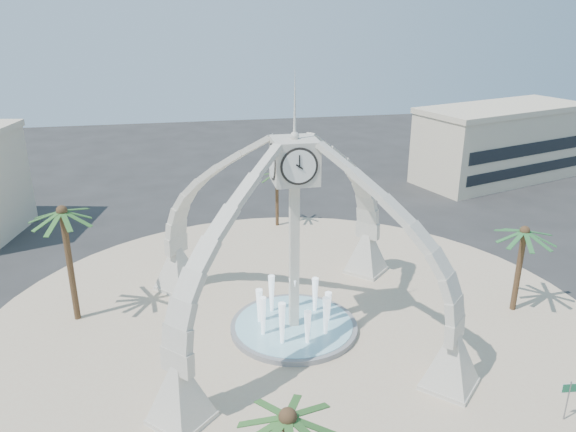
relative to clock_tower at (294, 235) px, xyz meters
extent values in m
plane|color=#282828|center=(0.00, 0.00, -6.49)|extent=(140.00, 140.00, 0.00)
cylinder|color=#C2B090|center=(0.00, 0.00, -6.46)|extent=(40.00, 40.00, 0.06)
cube|color=beige|center=(0.00, 0.00, -1.59)|extent=(0.55, 0.55, 9.80)
cube|color=beige|center=(0.00, 0.00, 4.56)|extent=(2.50, 2.50, 2.50)
cone|color=beige|center=(0.00, 0.00, 7.81)|extent=(0.20, 0.20, 4.00)
cylinder|color=white|center=(0.00, -1.29, 4.56)|extent=(1.84, 0.04, 1.84)
pyramid|color=beige|center=(7.07, 7.07, -4.89)|extent=(3.80, 3.80, 3.20)
pyramid|color=beige|center=(-7.07, 7.07, -4.89)|extent=(3.80, 3.80, 3.20)
pyramid|color=beige|center=(-7.07, -7.07, -4.89)|extent=(3.80, 3.80, 3.20)
pyramid|color=beige|center=(7.07, -7.07, -4.89)|extent=(3.80, 3.80, 3.20)
cylinder|color=gray|center=(0.00, 0.00, -6.29)|extent=(8.00, 8.00, 0.40)
cylinder|color=#96D3E0|center=(0.00, 0.00, -6.07)|extent=(7.40, 7.40, 0.04)
cone|color=white|center=(0.00, 0.00, -4.47)|extent=(0.60, 0.60, 3.20)
cube|color=beige|center=(30.00, 28.00, -2.49)|extent=(21.49, 13.79, 8.00)
cube|color=beige|center=(30.00, 28.00, 1.81)|extent=(21.87, 14.17, 0.60)
cylinder|color=brown|center=(14.99, -0.30, -3.56)|extent=(0.38, 0.38, 5.86)
cylinder|color=brown|center=(-13.63, 3.97, -2.67)|extent=(0.41, 0.41, 7.65)
cylinder|color=brown|center=(2.03, 17.89, -3.84)|extent=(0.31, 0.31, 5.29)
cylinder|color=slate|center=(11.47, -10.60, -5.34)|extent=(0.07, 0.07, 2.30)
cube|color=#175E3D|center=(11.47, -10.60, -4.56)|extent=(0.78, 0.11, 0.46)
cube|color=white|center=(11.47, -10.60, -4.56)|extent=(0.84, 0.10, 0.52)
camera|label=1|loc=(-6.13, -30.05, 12.74)|focal=35.00mm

